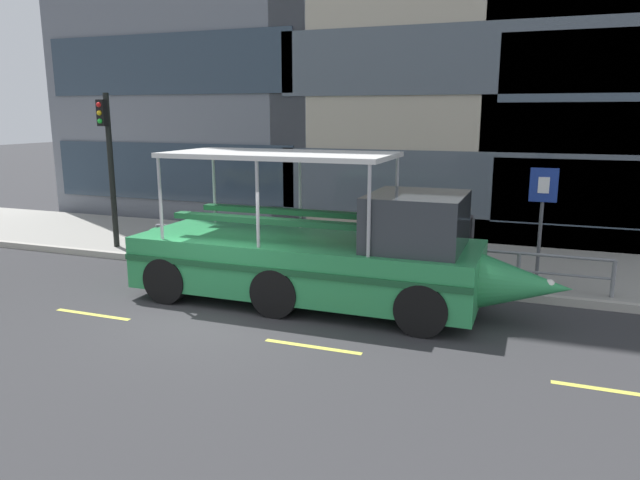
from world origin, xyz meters
TOP-DOWN VIEW (x-y plane):
  - ground_plane at (0.00, 0.00)m, footprint 120.00×120.00m
  - sidewalk at (0.00, 5.60)m, footprint 32.00×4.80m
  - curb_edge at (0.00, 3.11)m, footprint 32.00×0.18m
  - lane_centreline at (-0.00, -0.91)m, footprint 25.80×0.12m
  - curb_guardrail at (1.79, 3.45)m, footprint 11.55×0.09m
  - traffic_light_pole at (-5.58, 3.68)m, footprint 0.24×0.46m
  - parking_sign at (6.01, 4.10)m, footprint 0.60×0.12m
  - duck_tour_boat at (1.84, 1.42)m, footprint 9.18×2.56m
  - pedestrian_near_bow at (4.29, 4.62)m, footprint 0.44×0.29m

SIDE VIEW (x-z plane):
  - ground_plane at x=0.00m, z-range 0.00..0.00m
  - lane_centreline at x=0.00m, z-range 0.00..0.01m
  - sidewalk at x=0.00m, z-range 0.00..0.18m
  - curb_edge at x=0.00m, z-range 0.00..0.18m
  - curb_guardrail at x=1.79m, z-range 0.33..1.16m
  - duck_tour_boat at x=1.84m, z-range -0.54..2.67m
  - pedestrian_near_bow at x=4.29m, z-range 0.35..2.00m
  - parking_sign at x=6.01m, z-range 0.65..3.29m
  - traffic_light_pole at x=-5.58m, z-range 0.63..5.02m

